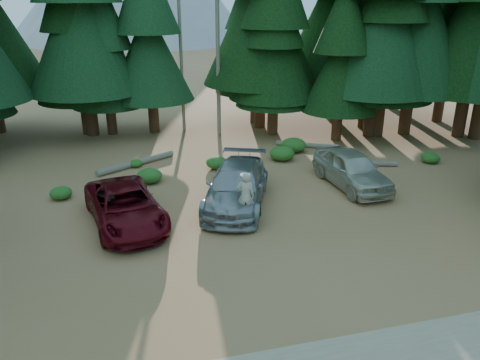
{
  "coord_description": "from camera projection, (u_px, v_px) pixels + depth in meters",
  "views": [
    {
      "loc": [
        -5.05,
        -13.44,
        8.1
      ],
      "look_at": [
        -0.7,
        3.42,
        1.25
      ],
      "focal_mm": 35.0,
      "sensor_mm": 36.0,
      "label": 1
    }
  ],
  "objects": [
    {
      "name": "shrub_center_right",
      "position": [
        217.0,
        163.0,
        23.56
      ],
      "size": [
        1.09,
        1.09,
        0.6
      ],
      "primitive_type": "ellipsoid",
      "color": "#2B5A1B",
      "rests_on": "ground"
    },
    {
      "name": "frisbee_player",
      "position": [
        245.0,
        196.0,
        17.28
      ],
      "size": [
        0.77,
        0.61,
        1.86
      ],
      "rotation": [
        0.0,
        0.0,
        2.87
      ],
      "color": "beige",
      "rests_on": "ground"
    },
    {
      "name": "shrub_left",
      "position": [
        136.0,
        163.0,
        23.78
      ],
      "size": [
        0.68,
        0.68,
        0.37
      ],
      "primitive_type": "ellipsoid",
      "color": "#2B5A1B",
      "rests_on": "ground"
    },
    {
      "name": "silver_minivan_center",
      "position": [
        237.0,
        186.0,
        19.25
      ],
      "size": [
        4.26,
        6.13,
        1.65
      ],
      "primitive_type": "imported",
      "rotation": [
        0.0,
        0.0,
        -0.38
      ],
      "color": "#9FA2A7",
      "rests_on": "ground"
    },
    {
      "name": "log_mid",
      "position": [
        307.0,
        145.0,
        26.85
      ],
      "size": [
        3.27,
        1.98,
        0.29
      ],
      "primitive_type": "cylinder",
      "rotation": [
        0.0,
        1.57,
        -0.5
      ],
      "color": "#6B6255",
      "rests_on": "ground"
    },
    {
      "name": "shrub_center_left",
      "position": [
        250.0,
        176.0,
        21.86
      ],
      "size": [
        0.97,
        0.97,
        0.53
      ],
      "primitive_type": "ellipsoid",
      "color": "#2B5A1B",
      "rests_on": "ground"
    },
    {
      "name": "silver_minivan_right",
      "position": [
        352.0,
        169.0,
        21.17
      ],
      "size": [
        2.22,
        4.91,
        1.64
      ],
      "primitive_type": "imported",
      "rotation": [
        0.0,
        0.0,
        0.06
      ],
      "color": "beige",
      "rests_on": "ground"
    },
    {
      "name": "snag_back",
      "position": [
        181.0,
        51.0,
        28.56
      ],
      "size": [
        0.2,
        0.2,
        10.0
      ],
      "primitive_type": "cylinder",
      "color": "#6B6255",
      "rests_on": "ground"
    },
    {
      "name": "shrub_far_left",
      "position": [
        149.0,
        176.0,
        21.76
      ],
      "size": [
        1.18,
        1.18,
        0.65
      ],
      "primitive_type": "ellipsoid",
      "color": "#2B5A1B",
      "rests_on": "ground"
    },
    {
      "name": "shrub_edge_east",
      "position": [
        431.0,
        158.0,
        24.37
      ],
      "size": [
        0.96,
        0.96,
        0.53
      ],
      "primitive_type": "ellipsoid",
      "color": "#2B5A1B",
      "rests_on": "ground"
    },
    {
      "name": "shrub_edge_west",
      "position": [
        61.0,
        193.0,
        20.03
      ],
      "size": [
        0.93,
        0.93,
        0.51
      ],
      "primitive_type": "ellipsoid",
      "color": "#2B5A1B",
      "rests_on": "ground"
    },
    {
      "name": "snag_front",
      "position": [
        218.0,
        35.0,
        27.31
      ],
      "size": [
        0.24,
        0.24,
        12.0
      ],
      "primitive_type": "cylinder",
      "color": "#6B6255",
      "rests_on": "ground"
    },
    {
      "name": "log_right",
      "position": [
        355.0,
        163.0,
        23.98
      ],
      "size": [
        4.13,
        1.62,
        0.27
      ],
      "primitive_type": "cylinder",
      "rotation": [
        0.0,
        1.57,
        -0.33
      ],
      "color": "#6B6255",
      "rests_on": "ground"
    },
    {
      "name": "shrub_right",
      "position": [
        282.0,
        153.0,
        24.74
      ],
      "size": [
        1.33,
        1.33,
        0.73
      ],
      "primitive_type": "ellipsoid",
      "color": "#2B5A1B",
      "rests_on": "ground"
    },
    {
      "name": "ground",
      "position": [
        284.0,
        246.0,
        16.25
      ],
      "size": [
        160.0,
        160.0,
        0.0
      ],
      "primitive_type": "plane",
      "color": "olive",
      "rests_on": "ground"
    },
    {
      "name": "log_left",
      "position": [
        137.0,
        163.0,
        23.93
      ],
      "size": [
        4.03,
        2.56,
        0.32
      ],
      "primitive_type": "cylinder",
      "rotation": [
        0.0,
        1.57,
        0.53
      ],
      "color": "#6B6255",
      "rests_on": "ground"
    },
    {
      "name": "forest_belt_north",
      "position": [
        205.0,
        133.0,
        29.77
      ],
      "size": [
        36.0,
        7.0,
        22.0
      ],
      "primitive_type": null,
      "color": "black",
      "rests_on": "ground"
    },
    {
      "name": "shrub_far_right",
      "position": [
        294.0,
        145.0,
        26.07
      ],
      "size": [
        1.4,
        1.4,
        0.77
      ],
      "primitive_type": "ellipsoid",
      "color": "#2B5A1B",
      "rests_on": "ground"
    },
    {
      "name": "red_pickup",
      "position": [
        125.0,
        206.0,
        17.62
      ],
      "size": [
        3.35,
        5.62,
        1.46
      ],
      "primitive_type": "imported",
      "rotation": [
        0.0,
        0.0,
        0.18
      ],
      "color": "#5F0811",
      "rests_on": "ground"
    }
  ]
}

